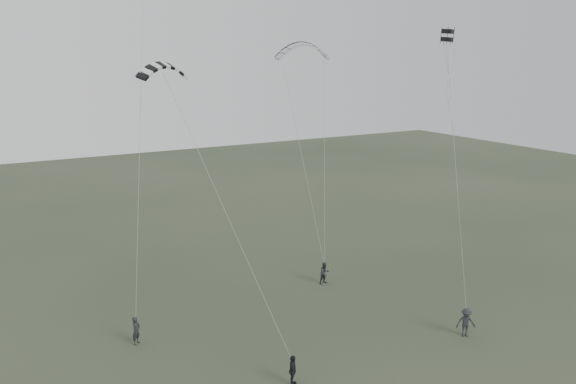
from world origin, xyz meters
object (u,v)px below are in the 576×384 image
flyer_center (293,371)px  flyer_far (466,322)px  kite_pale_large (303,44)px  flyer_left (136,330)px  kite_box (447,35)px  kite_striped (163,65)px  flyer_right (325,273)px

flyer_center → flyer_far: 10.92m
flyer_center → kite_pale_large: size_ratio=0.39×
flyer_left → flyer_center: (5.46, -7.69, -0.02)m
flyer_center → kite_box: kite_box is taller
kite_pale_large → kite_striped: bearing=-135.8°
flyer_right → kite_box: size_ratio=2.25×
kite_pale_large → kite_box: (2.59, -11.48, 0.29)m
kite_striped → flyer_center: bearing=-81.9°
flyer_far → kite_pale_large: size_ratio=0.42×
flyer_far → kite_striped: bearing=-180.0°
kite_pale_large → flyer_far: bearing=-70.1°
flyer_right → kite_striped: (-11.40, -2.15, 14.18)m
kite_striped → flyer_left: bearing=161.2°
kite_striped → kite_pale_large: bearing=14.8°
kite_box → kite_striped: bearing=134.1°
flyer_left → kite_striped: size_ratio=0.59×
flyer_far → kite_striped: 21.57m
flyer_left → flyer_right: bearing=-35.1°
kite_striped → flyer_far: bearing=-45.0°
kite_box → flyer_left: bearing=135.6°
flyer_left → kite_striped: kite_striped is taller
kite_pale_large → flyer_left: bearing=-140.1°
flyer_right → kite_pale_large: bearing=71.0°
flyer_far → kite_pale_large: (-1.52, 15.40, 15.40)m
flyer_right → kite_striped: kite_striped is taller
flyer_far → kite_box: (1.06, 3.91, 15.69)m
flyer_far → kite_pale_large: 21.83m
flyer_right → kite_striped: bearing=-174.9°
flyer_center → kite_striped: size_ratio=0.57×
flyer_left → flyer_far: 18.33m
flyer_right → kite_striped: 18.32m
flyer_right → kite_pale_large: kite_pale_large is taller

